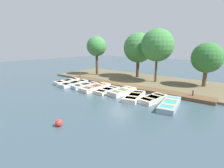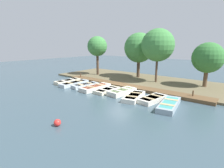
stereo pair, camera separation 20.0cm
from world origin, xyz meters
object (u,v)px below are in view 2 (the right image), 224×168
(rowboat_2, at_px, (85,85))
(mooring_post_far, at_px, (193,95))
(rowboat_3, at_px, (95,87))
(rowboat_6, at_px, (134,96))
(rowboat_4, at_px, (107,90))
(buoy, at_px, (57,123))
(rowboat_5, at_px, (122,92))
(rowboat_8, at_px, (169,104))
(rowboat_0, at_px, (68,81))
(mooring_post_near, at_px, (81,76))
(park_tree_far_left, at_px, (97,47))
(park_tree_right, at_px, (208,58))
(rowboat_1, at_px, (74,83))
(rowboat_7, at_px, (152,99))
(park_tree_left, at_px, (139,48))
(park_tree_center, at_px, (158,45))

(rowboat_2, height_order, mooring_post_far, mooring_post_far)
(rowboat_3, bearing_deg, rowboat_6, 89.94)
(rowboat_4, bearing_deg, buoy, 19.60)
(rowboat_5, xyz_separation_m, rowboat_8, (0.64, 4.64, -0.02))
(rowboat_8, distance_m, mooring_post_far, 3.11)
(rowboat_0, bearing_deg, rowboat_3, 92.20)
(buoy, bearing_deg, mooring_post_far, 155.30)
(rowboat_3, xyz_separation_m, rowboat_5, (-0.37, 3.03, 0.02))
(rowboat_3, bearing_deg, rowboat_8, 89.77)
(rowboat_0, bearing_deg, rowboat_5, 95.38)
(mooring_post_near, distance_m, park_tree_far_left, 4.81)
(rowboat_6, xyz_separation_m, park_tree_far_left, (-5.91, -9.76, 3.93))
(buoy, xyz_separation_m, park_tree_right, (-14.50, 4.44, 2.91))
(mooring_post_near, bearing_deg, rowboat_5, 74.22)
(rowboat_1, height_order, rowboat_7, rowboat_1)
(rowboat_0, relative_size, rowboat_5, 1.06)
(rowboat_3, relative_size, rowboat_7, 1.18)
(rowboat_6, height_order, buoy, buoy)
(park_tree_right, bearing_deg, mooring_post_far, 1.00)
(rowboat_4, xyz_separation_m, rowboat_7, (-0.17, 4.61, 0.02))
(rowboat_1, height_order, buoy, buoy)
(rowboat_7, height_order, mooring_post_near, mooring_post_near)
(rowboat_1, bearing_deg, rowboat_7, 90.66)
(rowboat_6, bearing_deg, buoy, -19.00)
(rowboat_5, relative_size, park_tree_far_left, 0.53)
(rowboat_2, xyz_separation_m, rowboat_8, (0.32, 9.24, 0.01))
(rowboat_2, height_order, park_tree_right, park_tree_right)
(rowboat_6, xyz_separation_m, mooring_post_near, (-2.87, -9.93, 0.21))
(rowboat_1, bearing_deg, park_tree_right, 121.55)
(rowboat_7, bearing_deg, rowboat_0, -81.10)
(rowboat_8, xyz_separation_m, park_tree_right, (-7.67, 0.74, 2.91))
(rowboat_4, bearing_deg, rowboat_1, -87.79)
(rowboat_0, distance_m, park_tree_left, 9.81)
(rowboat_1, relative_size, mooring_post_near, 4.53)
(rowboat_3, xyz_separation_m, park_tree_right, (-7.39, 8.41, 2.90))
(rowboat_2, bearing_deg, rowboat_5, 103.62)
(rowboat_6, xyz_separation_m, buoy, (6.95, -0.66, 0.01))
(rowboat_5, bearing_deg, rowboat_2, -79.96)
(mooring_post_near, xyz_separation_m, park_tree_far_left, (-3.04, 0.17, 3.72))
(rowboat_4, xyz_separation_m, rowboat_5, (-0.31, 1.53, 0.06))
(rowboat_3, distance_m, rowboat_5, 3.05)
(rowboat_2, height_order, park_tree_far_left, park_tree_far_left)
(rowboat_7, bearing_deg, mooring_post_far, 144.41)
(rowboat_1, distance_m, rowboat_5, 6.23)
(park_tree_far_left, xyz_separation_m, park_tree_right, (-1.63, 13.54, -1.01))
(rowboat_6, height_order, park_tree_far_left, park_tree_far_left)
(rowboat_4, distance_m, park_tree_right, 10.50)
(park_tree_left, bearing_deg, rowboat_6, 28.53)
(rowboat_6, distance_m, mooring_post_far, 4.81)
(rowboat_1, xyz_separation_m, park_tree_center, (-6.40, 6.72, 4.14))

